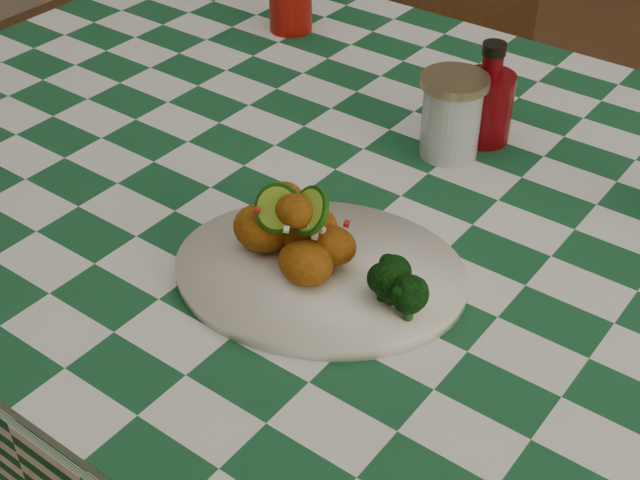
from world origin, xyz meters
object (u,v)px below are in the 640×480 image
Objects in this scene: wooden_chair_left at (421,110)px; dining_table at (387,408)px; plate at (320,273)px; fried_chicken_pile at (301,228)px; ketchup_bottle at (489,93)px; mason_jar at (451,116)px.

dining_table is at bearing -86.07° from wooden_chair_left.
wooden_chair_left is (-0.39, 0.89, -0.32)m from plate.
fried_chicken_pile is 0.92× the size of ketchup_bottle.
dining_table is at bearing -87.69° from mason_jar.
ketchup_bottle is 0.74m from wooden_chair_left.
mason_jar is at bearing 92.31° from dining_table.
ketchup_bottle is at bearing 90.33° from plate.
plate is 0.34× the size of wooden_chair_left.
wooden_chair_left is at bearing 118.43° from dining_table.
fried_chicken_pile is 1.03m from wooden_chair_left.
wooden_chair_left reaches higher than mason_jar.
dining_table is at bearing -94.56° from ketchup_bottle.
fried_chicken_pile is (-0.03, -0.00, 0.05)m from plate.
wooden_chair_left is at bearing 123.04° from mason_jar.
ketchup_bottle is (0.02, 0.38, 0.01)m from fried_chicken_pile.
plate is at bearing -89.67° from ketchup_bottle.
plate is at bearing -84.95° from dining_table.
mason_jar is (0.00, 0.32, -0.00)m from fried_chicken_pile.
plate is 0.32m from mason_jar.
ketchup_bottle is 1.25× the size of mason_jar.
wooden_chair_left reaches higher than ketchup_bottle.
fried_chicken_pile is at bearing -90.62° from mason_jar.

